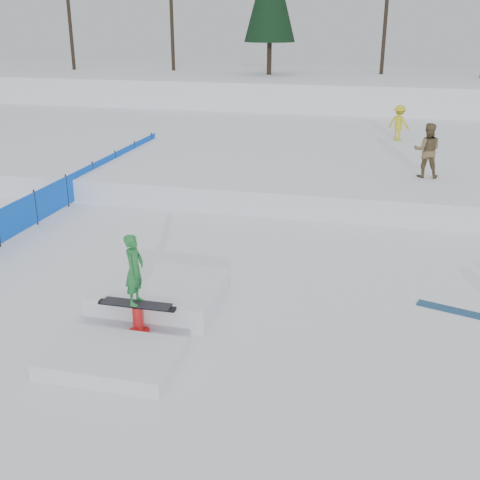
% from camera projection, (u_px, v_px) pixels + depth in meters
% --- Properties ---
extents(ground, '(120.00, 120.00, 0.00)m').
position_uv_depth(ground, '(194.00, 320.00, 12.60)').
color(ground, white).
extents(snow_berm, '(60.00, 14.00, 2.40)m').
position_uv_depth(snow_berm, '(333.00, 93.00, 39.48)').
color(snow_berm, white).
rests_on(snow_berm, ground).
extents(snow_midrise, '(50.00, 18.00, 0.80)m').
position_uv_depth(snow_midrise, '(302.00, 148.00, 27.02)').
color(snow_midrise, white).
rests_on(snow_midrise, ground).
extents(safety_fence, '(0.05, 16.00, 1.10)m').
position_uv_depth(safety_fence, '(67.00, 191.00, 19.84)').
color(safety_fence, blue).
rests_on(safety_fence, ground).
extents(walker_olive, '(0.90, 0.70, 1.84)m').
position_uv_depth(walker_olive, '(427.00, 150.00, 20.21)').
color(walker_olive, brown).
rests_on(walker_olive, snow_midrise).
extents(walker_ygreen, '(1.14, 1.00, 1.53)m').
position_uv_depth(walker_ygreen, '(399.00, 123.00, 26.27)').
color(walker_ygreen, gold).
rests_on(walker_ygreen, snow_midrise).
extents(loose_board_teal, '(1.42, 0.68, 0.03)m').
position_uv_depth(loose_board_teal, '(450.00, 310.00, 12.99)').
color(loose_board_teal, navy).
rests_on(loose_board_teal, ground).
extents(jib_rail_feature, '(2.60, 4.40, 2.11)m').
position_uv_depth(jib_rail_feature, '(149.00, 307.00, 12.46)').
color(jib_rail_feature, white).
rests_on(jib_rail_feature, ground).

